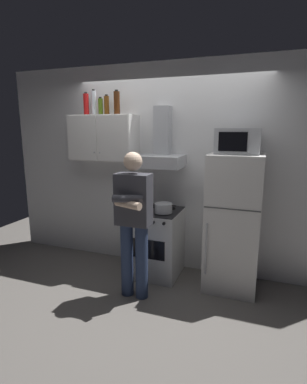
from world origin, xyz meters
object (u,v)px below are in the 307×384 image
Objects in this scene: cooking_pot at (163,208)px; bottle_vodka_clear at (94,103)px; microwave at (238,141)px; person_standing at (133,220)px; stove_oven at (157,242)px; range_hood at (160,151)px; upper_cabinet at (104,138)px; bottle_olive_oil at (101,106)px; bottle_rum_dark at (117,103)px; refrigerator at (233,223)px; bottle_soda_red at (86,104)px; bottle_beer_brown at (107,105)px.

cooking_pot is 0.97× the size of bottle_vodka_clear.
microwave is 0.29× the size of person_standing.
stove_oven is at bearing -8.98° from bottle_vodka_clear.
person_standing is (-0.05, -0.73, -0.70)m from range_hood.
upper_cabinet reaches higher than person_standing.
bottle_rum_dark is at bearing -5.74° from bottle_olive_oil.
refrigerator is 5.42× the size of bottle_soda_red.
microwave is 1.47× the size of bottle_vodka_clear.
bottle_vodka_clear is at bearing 173.13° from bottle_rum_dark.
cooking_pot is (0.13, -0.25, -0.67)m from range_hood.
person_standing is at bearing -94.72° from stove_oven.
bottle_beer_brown is 0.18m from bottle_rum_dark.
bottle_beer_brown is at bearing 1.08° from bottle_soda_red.
bottle_soda_red is at bearing 179.23° from range_hood.
cooking_pot is 1.54m from bottle_beer_brown.
stove_oven is at bearing -8.91° from bottle_olive_oil.
bottle_rum_dark is (-0.71, 0.22, 1.26)m from cooking_pot.
range_hood is at bearing 0.09° from upper_cabinet.
bottle_vodka_clear is (-1.89, 0.15, 1.41)m from refrigerator.
bottle_olive_oil reaches higher than refrigerator.
bottle_olive_oil is 0.69× the size of bottle_vodka_clear.
bottle_olive_oil is (-0.03, 0.00, 0.41)m from upper_cabinet.
range_hood is 0.47× the size of refrigerator.
bottle_soda_red is (-0.48, 0.04, -0.00)m from bottle_rum_dark.
stove_oven is 1.82× the size of microwave.
bottle_olive_oil is (-0.83, 0.00, 0.56)m from range_hood.
microwave is at bearing -3.48° from upper_cabinet.
bottle_olive_oil reaches higher than person_standing.
bottle_soda_red reaches higher than range_hood.
range_hood is 0.97m from microwave.
person_standing is at bearing -53.35° from bottle_rum_dark.
bottle_olive_oil is 0.23m from bottle_soda_red.
stove_oven is 2.89× the size of bottle_rum_dark.
bottle_soda_red is at bearing 175.69° from bottle_rum_dark.
person_standing is 5.01× the size of bottle_vodka_clear.
microwave is at bearing -3.22° from bottle_rum_dark.
bottle_rum_dark is at bearing 126.65° from person_standing.
bottle_beer_brown is 0.31m from bottle_soda_red.
person_standing reaches higher than cooking_pot.
bottle_beer_brown is at bearing 22.44° from upper_cabinet.
bottle_rum_dark is at bearing -5.26° from upper_cabinet.
cooking_pot reaches higher than stove_oven.
microwave is 1.45m from person_standing.
bottle_vodka_clear is (-1.07, 0.27, 1.27)m from cooking_pot.
bottle_beer_brown is 1.13× the size of bottle_olive_oil.
bottle_olive_oil is at bearing 174.26° from bottle_rum_dark.
bottle_beer_brown reaches higher than stove_oven.
bottle_vodka_clear is (-0.11, 0.02, 0.05)m from bottle_olive_oil.
upper_cabinet is at bearing 176.52° from microwave.
range_hood is 2.29× the size of bottle_vodka_clear.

